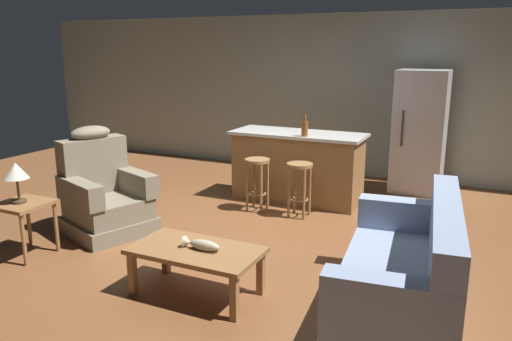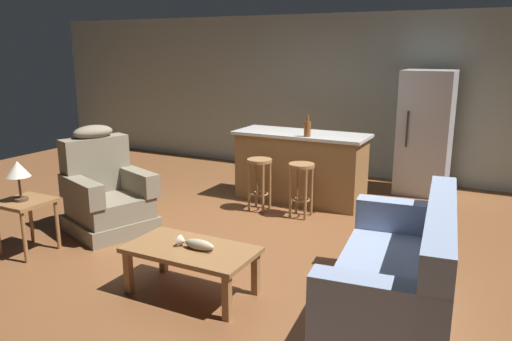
{
  "view_description": "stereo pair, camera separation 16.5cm",
  "coord_description": "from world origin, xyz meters",
  "px_view_note": "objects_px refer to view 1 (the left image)",
  "views": [
    {
      "loc": [
        2.35,
        -4.89,
        2.06
      ],
      "look_at": [
        0.06,
        -0.1,
        0.75
      ],
      "focal_mm": 35.0,
      "sensor_mm": 36.0,
      "label": 1
    },
    {
      "loc": [
        2.5,
        -4.81,
        2.06
      ],
      "look_at": [
        0.06,
        -0.1,
        0.75
      ],
      "focal_mm": 35.0,
      "sensor_mm": 36.0,
      "label": 2
    }
  ],
  "objects_px": {
    "fish_figurine": "(201,245)",
    "bar_stool_left": "(257,175)",
    "end_table": "(24,212)",
    "table_lamp": "(16,173)",
    "bar_stool_right": "(300,180)",
    "coffee_table": "(196,255)",
    "couch": "(406,276)",
    "refrigerator": "(420,132)",
    "recliner_near_lamp": "(104,196)",
    "kitchen_island": "(297,166)",
    "bottle_tall_green": "(305,128)"
  },
  "relations": [
    {
      "from": "end_table",
      "to": "kitchen_island",
      "type": "relative_size",
      "value": 0.31
    },
    {
      "from": "end_table",
      "to": "bottle_tall_green",
      "type": "distance_m",
      "value": 3.41
    },
    {
      "from": "recliner_near_lamp",
      "to": "end_table",
      "type": "height_order",
      "value": "recliner_near_lamp"
    },
    {
      "from": "table_lamp",
      "to": "bottle_tall_green",
      "type": "distance_m",
      "value": 3.39
    },
    {
      "from": "bar_stool_right",
      "to": "kitchen_island",
      "type": "bearing_deg",
      "value": 113.12
    },
    {
      "from": "coffee_table",
      "to": "table_lamp",
      "type": "relative_size",
      "value": 2.68
    },
    {
      "from": "kitchen_island",
      "to": "bottle_tall_green",
      "type": "distance_m",
      "value": 0.65
    },
    {
      "from": "table_lamp",
      "to": "bar_stool_left",
      "type": "relative_size",
      "value": 0.6
    },
    {
      "from": "end_table",
      "to": "refrigerator",
      "type": "relative_size",
      "value": 0.32
    },
    {
      "from": "recliner_near_lamp",
      "to": "refrigerator",
      "type": "distance_m",
      "value": 4.44
    },
    {
      "from": "end_table",
      "to": "bar_stool_right",
      "type": "bearing_deg",
      "value": 48.43
    },
    {
      "from": "coffee_table",
      "to": "recliner_near_lamp",
      "type": "relative_size",
      "value": 0.92
    },
    {
      "from": "table_lamp",
      "to": "bar_stool_right",
      "type": "distance_m",
      "value": 3.17
    },
    {
      "from": "bar_stool_right",
      "to": "coffee_table",
      "type": "bearing_deg",
      "value": -91.45
    },
    {
      "from": "recliner_near_lamp",
      "to": "bar_stool_left",
      "type": "distance_m",
      "value": 1.91
    },
    {
      "from": "kitchen_island",
      "to": "couch",
      "type": "bearing_deg",
      "value": -53.63
    },
    {
      "from": "coffee_table",
      "to": "bar_stool_left",
      "type": "height_order",
      "value": "bar_stool_left"
    },
    {
      "from": "bar_stool_left",
      "to": "kitchen_island",
      "type": "bearing_deg",
      "value": 63.83
    },
    {
      "from": "recliner_near_lamp",
      "to": "bottle_tall_green",
      "type": "relative_size",
      "value": 4.33
    },
    {
      "from": "bottle_tall_green",
      "to": "recliner_near_lamp",
      "type": "bearing_deg",
      "value": -133.4
    },
    {
      "from": "bar_stool_left",
      "to": "refrigerator",
      "type": "bearing_deg",
      "value": 46.7
    },
    {
      "from": "coffee_table",
      "to": "recliner_near_lamp",
      "type": "height_order",
      "value": "recliner_near_lamp"
    },
    {
      "from": "recliner_near_lamp",
      "to": "bottle_tall_green",
      "type": "height_order",
      "value": "bottle_tall_green"
    },
    {
      "from": "fish_figurine",
      "to": "bottle_tall_green",
      "type": "relative_size",
      "value": 1.23
    },
    {
      "from": "coffee_table",
      "to": "refrigerator",
      "type": "bearing_deg",
      "value": 73.75
    },
    {
      "from": "end_table",
      "to": "table_lamp",
      "type": "height_order",
      "value": "table_lamp"
    },
    {
      "from": "recliner_near_lamp",
      "to": "refrigerator",
      "type": "xyz_separation_m",
      "value": [
        2.96,
        3.28,
        0.46
      ]
    },
    {
      "from": "couch",
      "to": "table_lamp",
      "type": "distance_m",
      "value": 3.74
    },
    {
      "from": "couch",
      "to": "recliner_near_lamp",
      "type": "height_order",
      "value": "recliner_near_lamp"
    },
    {
      "from": "fish_figurine",
      "to": "bar_stool_left",
      "type": "bearing_deg",
      "value": 104.05
    },
    {
      "from": "recliner_near_lamp",
      "to": "refrigerator",
      "type": "relative_size",
      "value": 0.68
    },
    {
      "from": "refrigerator",
      "to": "bar_stool_right",
      "type": "bearing_deg",
      "value": -122.05
    },
    {
      "from": "table_lamp",
      "to": "refrigerator",
      "type": "height_order",
      "value": "refrigerator"
    },
    {
      "from": "fish_figurine",
      "to": "end_table",
      "type": "distance_m",
      "value": 2.06
    },
    {
      "from": "end_table",
      "to": "table_lamp",
      "type": "relative_size",
      "value": 1.37
    },
    {
      "from": "couch",
      "to": "end_table",
      "type": "bearing_deg",
      "value": 0.31
    },
    {
      "from": "recliner_near_lamp",
      "to": "bar_stool_right",
      "type": "height_order",
      "value": "recliner_near_lamp"
    },
    {
      "from": "fish_figurine",
      "to": "end_table",
      "type": "xyz_separation_m",
      "value": [
        -2.06,
        -0.02,
        -0.0
      ]
    },
    {
      "from": "bar_stool_left",
      "to": "bar_stool_right",
      "type": "height_order",
      "value": "same"
    },
    {
      "from": "kitchen_island",
      "to": "bar_stool_right",
      "type": "distance_m",
      "value": 0.69
    },
    {
      "from": "recliner_near_lamp",
      "to": "bar_stool_right",
      "type": "relative_size",
      "value": 1.76
    },
    {
      "from": "end_table",
      "to": "bar_stool_left",
      "type": "xyz_separation_m",
      "value": [
        1.49,
        2.33,
        0.01
      ]
    },
    {
      "from": "couch",
      "to": "refrigerator",
      "type": "bearing_deg",
      "value": -89.28
    },
    {
      "from": "fish_figurine",
      "to": "recliner_near_lamp",
      "type": "bearing_deg",
      "value": 154.81
    },
    {
      "from": "coffee_table",
      "to": "couch",
      "type": "bearing_deg",
      "value": 13.32
    },
    {
      "from": "refrigerator",
      "to": "fish_figurine",
      "type": "bearing_deg",
      "value": -105.51
    },
    {
      "from": "table_lamp",
      "to": "bar_stool_right",
      "type": "relative_size",
      "value": 0.6
    },
    {
      "from": "kitchen_island",
      "to": "refrigerator",
      "type": "bearing_deg",
      "value": 40.31
    },
    {
      "from": "fish_figurine",
      "to": "bar_stool_left",
      "type": "distance_m",
      "value": 2.38
    },
    {
      "from": "table_lamp",
      "to": "kitchen_island",
      "type": "relative_size",
      "value": 0.23
    }
  ]
}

